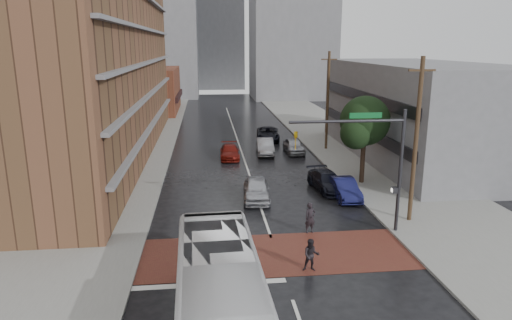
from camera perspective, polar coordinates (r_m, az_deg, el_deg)
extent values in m
plane|color=black|center=(23.91, 2.77, -12.14)|extent=(160.00, 160.00, 0.00)
cube|color=brown|center=(24.35, 2.59, -11.60)|extent=(14.00, 5.00, 0.02)
cube|color=gray|center=(48.01, -15.74, 1.01)|extent=(9.00, 90.00, 0.15)
cube|color=gray|center=(49.64, 11.44, 1.68)|extent=(9.00, 90.00, 0.15)
cube|color=brown|center=(46.49, -20.33, 17.57)|extent=(10.00, 44.00, 28.00)
cube|color=brown|center=(75.97, -12.82, 8.50)|extent=(8.00, 16.00, 7.00)
cube|color=gray|center=(46.14, 19.55, 5.80)|extent=(11.00, 26.00, 9.00)
cube|color=gray|center=(99.85, -12.87, 16.98)|extent=(18.00, 16.00, 32.00)
cube|color=gray|center=(95.06, 4.59, 18.64)|extent=(16.00, 14.00, 36.00)
cube|color=gray|center=(116.21, -4.70, 14.86)|extent=(12.00, 10.00, 24.00)
cylinder|color=#332319|center=(36.27, 13.19, 0.11)|extent=(0.36, 0.36, 4.00)
sphere|color=black|center=(35.68, 13.46, 4.79)|extent=(3.80, 3.80, 3.80)
sphere|color=black|center=(34.78, 12.42, 3.27)|extent=(2.40, 2.40, 2.40)
sphere|color=black|center=(36.79, 14.17, 4.07)|extent=(2.60, 2.60, 2.60)
cylinder|color=#2D2D33|center=(26.91, 17.56, -1.56)|extent=(0.20, 0.20, 7.20)
cylinder|color=#2D2D33|center=(25.15, 11.36, 4.77)|extent=(6.40, 0.16, 0.16)
imported|color=gold|center=(24.64, 5.02, 2.43)|extent=(0.20, 0.16, 1.00)
cube|color=#0C5926|center=(25.42, 13.55, 5.44)|extent=(1.80, 0.05, 0.30)
cube|color=#2D2D33|center=(27.09, 16.92, -3.62)|extent=(0.30, 0.30, 0.35)
cylinder|color=#473321|center=(28.53, 19.34, 2.07)|extent=(0.26, 0.26, 10.00)
cube|color=#473321|center=(28.01, 20.05, 10.50)|extent=(1.60, 0.12, 0.12)
cylinder|color=#473321|center=(47.12, 8.94, 7.21)|extent=(0.26, 0.26, 10.00)
cube|color=#473321|center=(46.80, 9.15, 12.32)|extent=(1.60, 0.12, 0.12)
imported|color=silver|center=(16.23, -4.26, -18.84)|extent=(3.37, 12.76, 3.53)
imported|color=black|center=(26.66, 6.79, -7.21)|extent=(0.75, 0.58, 1.83)
imported|color=black|center=(22.48, 6.91, -11.73)|extent=(0.88, 0.73, 1.62)
imported|color=#B2B3BA|center=(32.00, 0.05, -3.67)|extent=(2.21, 4.72, 1.56)
imported|color=#9A9BA1|center=(45.43, 1.14, 1.70)|extent=(1.89, 4.72, 1.53)
imported|color=maroon|center=(43.76, -3.31, 1.03)|extent=(1.91, 4.47, 1.28)
imported|color=black|center=(52.00, 1.50, 3.28)|extent=(3.00, 5.61, 1.50)
imported|color=#141748|center=(32.97, 10.97, -3.52)|extent=(1.54, 4.34, 1.43)
imported|color=black|center=(34.55, 8.88, -2.64)|extent=(2.51, 4.96, 1.38)
imported|color=#9FA1A7|center=(46.03, 4.74, 1.78)|extent=(1.80, 4.34, 1.47)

